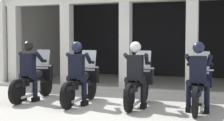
{
  "coord_description": "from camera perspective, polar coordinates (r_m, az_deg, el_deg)",
  "views": [
    {
      "loc": [
        2.86,
        -8.17,
        1.64
      ],
      "look_at": [
        0.0,
        0.07,
        1.1
      ],
      "focal_mm": 54.93,
      "sensor_mm": 36.0,
      "label": 1
    }
  ],
  "objects": [
    {
      "name": "station_building",
      "position": [
        13.63,
        5.44,
        5.73
      ],
      "size": [
        9.56,
        5.12,
        3.43
      ],
      "color": "black",
      "rests_on": "ground"
    },
    {
      "name": "police_officer_far_left",
      "position": [
        9.31,
        -13.7,
        -0.87
      ],
      "size": [
        0.63,
        0.61,
        1.58
      ],
      "rotation": [
        0.0,
        0.0,
        0.05
      ],
      "color": "black",
      "rests_on": "ground"
    },
    {
      "name": "police_officer_far_right",
      "position": [
        7.88,
        14.15,
        -1.66
      ],
      "size": [
        0.63,
        0.61,
        1.58
      ],
      "rotation": [
        0.0,
        0.0,
        0.12
      ],
      "color": "black",
      "rests_on": "ground"
    },
    {
      "name": "ground_plane",
      "position": [
        11.64,
        4.76,
        -4.56
      ],
      "size": [
        80.0,
        80.0,
        0.0
      ],
      "primitive_type": "plane",
      "color": "#A8A59E"
    },
    {
      "name": "motorcycle_far_left",
      "position": [
        9.59,
        -12.74,
        -3.36
      ],
      "size": [
        0.62,
        2.04,
        1.35
      ],
      "rotation": [
        0.0,
        0.0,
        0.05
      ],
      "color": "black",
      "rests_on": "ground"
    },
    {
      "name": "police_officer_center_right",
      "position": [
        8.16,
        3.95,
        -1.38
      ],
      "size": [
        0.63,
        0.61,
        1.58
      ],
      "rotation": [
        0.0,
        0.0,
        0.07
      ],
      "color": "black",
      "rests_on": "ground"
    },
    {
      "name": "kerb_strip",
      "position": [
        10.77,
        1.48,
        -4.88
      ],
      "size": [
        9.06,
        0.24,
        0.12
      ],
      "primitive_type": "cube",
      "color": "#B7B5AD",
      "rests_on": "ground"
    },
    {
      "name": "police_officer_center_left",
      "position": [
        8.51,
        -5.84,
        -1.19
      ],
      "size": [
        0.63,
        0.61,
        1.58
      ],
      "rotation": [
        0.0,
        0.0,
        0.11
      ],
      "color": "black",
      "rests_on": "ground"
    },
    {
      "name": "motorcycle_center_left",
      "position": [
        8.81,
        -5.03,
        -3.88
      ],
      "size": [
        0.62,
        2.04,
        1.35
      ],
      "rotation": [
        0.0,
        0.0,
        0.11
      ],
      "color": "black",
      "rests_on": "ground"
    },
    {
      "name": "motorcycle_far_right",
      "position": [
        8.21,
        14.29,
        -4.53
      ],
      "size": [
        0.62,
        2.04,
        1.35
      ],
      "rotation": [
        0.0,
        0.0,
        0.12
      ],
      "color": "black",
      "rests_on": "ground"
    },
    {
      "name": "motorcycle_center_right",
      "position": [
        8.48,
        4.45,
        -4.17
      ],
      "size": [
        0.62,
        2.04,
        1.35
      ],
      "rotation": [
        0.0,
        0.0,
        0.07
      ],
      "color": "black",
      "rests_on": "ground"
    }
  ]
}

